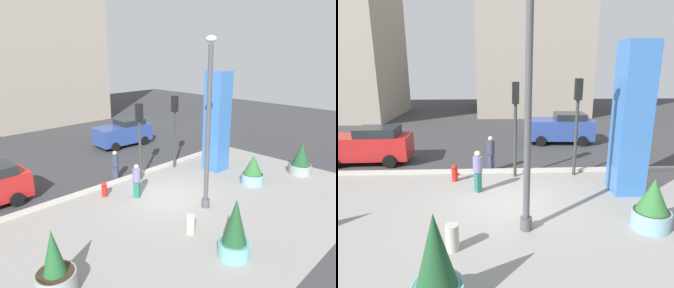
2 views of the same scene
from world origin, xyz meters
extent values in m
plane|color=#38383A|center=(0.00, 4.00, 0.00)|extent=(60.00, 60.00, 0.00)
cube|color=gray|center=(0.00, -2.00, 0.00)|extent=(18.00, 10.00, 0.02)
cube|color=#B7B2A8|center=(0.00, 3.12, 0.08)|extent=(18.00, 0.24, 0.16)
cylinder|color=#4C4C51|center=(0.49, -1.91, 0.20)|extent=(0.36, 0.36, 0.40)
cylinder|color=#4C4C51|center=(0.49, -1.91, 3.48)|extent=(0.20, 0.20, 6.97)
cube|color=#3870BC|center=(4.65, 0.76, 2.83)|extent=(1.12, 1.12, 5.67)
cylinder|color=#7AA8B7|center=(4.28, -1.95, 0.28)|extent=(1.15, 1.15, 0.56)
cylinder|color=#382819|center=(4.28, -1.95, 0.54)|extent=(1.06, 1.06, 0.04)
cone|color=#2D6B33|center=(4.28, -1.95, 1.07)|extent=(0.94, 0.94, 1.01)
cylinder|color=#382819|center=(-1.62, -4.84, 0.53)|extent=(0.99, 0.99, 0.04)
cone|color=#1E4C28|center=(-1.62, -4.84, 1.34)|extent=(0.83, 0.83, 1.57)
cylinder|color=red|center=(-2.13, 2.15, 0.28)|extent=(0.26, 0.26, 0.55)
sphere|color=red|center=(-2.13, 2.15, 0.63)|extent=(0.24, 0.24, 0.24)
cylinder|color=red|center=(-1.96, 2.15, 0.30)|extent=(0.12, 0.10, 0.10)
cylinder|color=#B2ADA3|center=(-1.59, -2.86, 0.38)|extent=(0.36, 0.36, 0.75)
cylinder|color=#333833|center=(3.14, 2.66, 1.69)|extent=(0.14, 0.14, 3.37)
cube|color=black|center=(3.14, 2.66, 3.82)|extent=(0.28, 0.32, 0.90)
sphere|color=yellow|center=(3.14, 2.83, 3.82)|extent=(0.18, 0.18, 0.18)
cylinder|color=#333833|center=(0.48, 2.59, 1.62)|extent=(0.14, 0.14, 3.24)
cube|color=black|center=(0.48, 2.59, 3.69)|extent=(0.28, 0.32, 0.90)
sphere|color=yellow|center=(0.48, 2.76, 3.96)|extent=(0.18, 0.18, 0.18)
cube|color=#2D4793|center=(3.75, 8.57, 0.88)|extent=(4.18, 2.06, 1.22)
cube|color=#1E2328|center=(4.36, 8.54, 1.70)|extent=(1.92, 1.73, 0.40)
cylinder|color=black|center=(2.43, 7.70, 0.32)|extent=(0.65, 0.25, 0.64)
cylinder|color=black|center=(2.52, 9.57, 0.32)|extent=(0.65, 0.25, 0.64)
cylinder|color=black|center=(4.97, 7.58, 0.32)|extent=(0.65, 0.25, 0.64)
cylinder|color=black|center=(5.06, 9.45, 0.32)|extent=(0.65, 0.25, 0.64)
cube|color=red|center=(-6.84, 4.86, 0.84)|extent=(4.39, 1.83, 1.14)
cube|color=#1E2328|center=(-6.19, 4.87, 1.62)|extent=(2.00, 1.56, 0.42)
cylinder|color=black|center=(-8.21, 5.67, 0.32)|extent=(0.65, 0.24, 0.64)
cylinder|color=black|center=(-5.47, 4.04, 0.32)|extent=(0.65, 0.24, 0.64)
cylinder|color=black|center=(-5.52, 5.75, 0.32)|extent=(0.65, 0.24, 0.64)
cube|color=#33384C|center=(-0.59, 3.39, 0.41)|extent=(0.33, 0.34, 0.82)
cylinder|color=#33384C|center=(-0.59, 3.39, 1.13)|extent=(0.50, 0.50, 0.62)
sphere|color=beige|center=(-0.59, 3.39, 1.55)|extent=(0.22, 0.22, 0.22)
cube|color=#236656|center=(-1.08, 0.99, 0.41)|extent=(0.32, 0.34, 0.82)
cylinder|color=slate|center=(-1.08, 0.99, 1.13)|extent=(0.49, 0.49, 0.62)
sphere|color=beige|center=(-1.08, 0.99, 1.55)|extent=(0.22, 0.22, 0.22)
camera|label=1|loc=(-9.73, -9.97, 6.69)|focal=34.15mm
camera|label=2|loc=(-0.47, -10.03, 4.81)|focal=32.27mm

